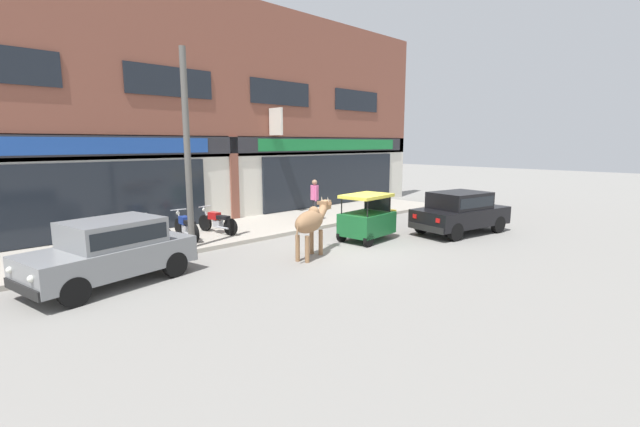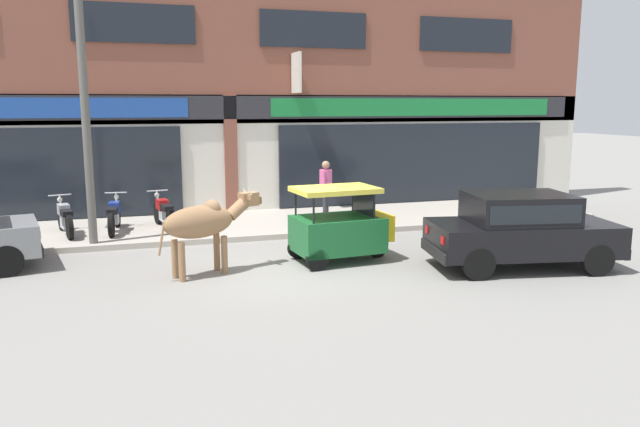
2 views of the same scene
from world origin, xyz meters
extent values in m
plane|color=gray|center=(0.00, 0.00, 0.00)|extent=(90.00, 90.00, 0.00)
cube|color=#A8A093|center=(0.00, 3.98, 0.07)|extent=(19.00, 3.56, 0.13)
cube|color=brown|center=(0.00, 6.03, 5.66)|extent=(23.00, 0.55, 6.09)
cube|color=silver|center=(0.00, 6.03, 1.70)|extent=(23.00, 0.55, 3.40)
cube|color=#28282D|center=(0.00, 5.72, 3.05)|extent=(22.08, 0.08, 0.64)
cube|color=black|center=(-5.75, 5.71, 1.35)|extent=(8.74, 0.10, 2.40)
cube|color=#1E479E|center=(-5.75, 5.69, 3.05)|extent=(9.20, 0.05, 0.52)
cube|color=brown|center=(0.00, 5.74, 1.70)|extent=(0.36, 0.12, 3.40)
cube|color=black|center=(5.75, 5.71, 1.35)|extent=(8.74, 0.10, 2.40)
cube|color=#197A38|center=(5.75, 5.69, 3.05)|extent=(9.20, 0.05, 0.52)
cube|color=black|center=(-2.44, 5.73, 5.22)|extent=(3.13, 0.06, 1.00)
cube|color=black|center=(2.44, 5.73, 5.22)|extent=(3.13, 0.06, 1.00)
cube|color=black|center=(7.33, 5.73, 5.22)|extent=(3.13, 0.06, 1.00)
cube|color=silver|center=(1.81, 5.31, 4.00)|extent=(0.08, 0.80, 1.10)
ellipsoid|color=#936B47|center=(-1.61, -0.39, 1.02)|extent=(1.49, 0.99, 0.60)
sphere|color=#936B47|center=(-1.35, -0.29, 1.25)|extent=(0.32, 0.32, 0.32)
cylinder|color=#936B47|center=(-1.26, -0.10, 0.36)|extent=(0.12, 0.12, 0.72)
cylinder|color=#936B47|center=(-1.15, -0.37, 0.36)|extent=(0.12, 0.12, 0.72)
cylinder|color=#936B47|center=(-2.06, -0.42, 0.36)|extent=(0.12, 0.12, 0.72)
cylinder|color=#936B47|center=(-1.96, -0.68, 0.36)|extent=(0.12, 0.12, 0.72)
cylinder|color=#936B47|center=(-0.84, -0.09, 1.17)|extent=(0.52, 0.39, 0.43)
cube|color=#936B47|center=(-0.60, 0.00, 1.34)|extent=(0.42, 0.34, 0.26)
cube|color=brown|center=(-0.43, 0.07, 1.30)|extent=(0.19, 0.20, 0.14)
cone|color=beige|center=(-0.68, 0.08, 1.52)|extent=(0.13, 0.09, 0.19)
cone|color=beige|center=(-0.60, -0.11, 1.52)|extent=(0.13, 0.09, 0.19)
cube|color=#936B47|center=(-0.73, 0.12, 1.40)|extent=(0.09, 0.14, 0.10)
cube|color=#936B47|center=(-0.62, -0.18, 1.40)|extent=(0.09, 0.14, 0.10)
cylinder|color=#936B47|center=(-2.30, -0.66, 0.80)|extent=(0.17, 0.10, 0.60)
cylinder|color=black|center=(5.69, -1.16, 0.30)|extent=(0.62, 0.28, 0.60)
cylinder|color=black|center=(5.43, -2.58, 0.30)|extent=(0.62, 0.28, 0.60)
cylinder|color=black|center=(3.42, -0.75, 0.30)|extent=(0.62, 0.28, 0.60)
cylinder|color=black|center=(3.17, -2.17, 0.30)|extent=(0.62, 0.28, 0.60)
cube|color=black|center=(4.43, -1.67, 0.60)|extent=(3.73, 2.20, 0.60)
cube|color=black|center=(4.33, -1.65, 1.18)|extent=(2.13, 1.75, 0.56)
cube|color=black|center=(4.33, -1.65, 1.18)|extent=(1.98, 1.75, 0.35)
cube|color=black|center=(6.13, -1.97, 0.38)|extent=(0.39, 1.52, 0.20)
cube|color=black|center=(2.73, -1.36, 0.38)|extent=(0.39, 1.52, 0.20)
sphere|color=silver|center=(6.24, -1.51, 0.68)|extent=(0.14, 0.14, 0.14)
sphere|color=silver|center=(6.07, -2.45, 0.68)|extent=(0.14, 0.14, 0.14)
cube|color=red|center=(2.79, -0.87, 0.70)|extent=(0.06, 0.16, 0.14)
cube|color=red|center=(2.61, -1.84, 0.70)|extent=(0.06, 0.16, 0.14)
cylinder|color=black|center=(-5.03, 0.61, 0.30)|extent=(0.62, 0.29, 0.60)
cylinder|color=black|center=(-5.30, 2.02, 0.30)|extent=(0.62, 0.29, 0.60)
cube|color=black|center=(-4.59, 1.42, 0.38)|extent=(0.41, 1.52, 0.20)
cube|color=red|center=(-4.47, 0.94, 0.70)|extent=(0.06, 0.16, 0.14)
cube|color=red|center=(-4.66, 1.91, 0.70)|extent=(0.06, 0.16, 0.14)
cylinder|color=black|center=(2.07, -0.05, 0.22)|extent=(0.45, 0.16, 0.44)
cylinder|color=black|center=(0.48, 0.33, 0.22)|extent=(0.45, 0.16, 0.44)
cylinder|color=black|center=(0.57, -0.71, 0.22)|extent=(0.45, 0.16, 0.44)
cube|color=#19602D|center=(1.17, -0.13, 0.57)|extent=(1.81, 1.31, 0.70)
cube|color=yellow|center=(2.07, -0.05, 0.67)|extent=(0.44, 0.90, 0.52)
cylinder|color=black|center=(1.70, 0.41, 1.19)|extent=(0.04, 0.04, 0.55)
cylinder|color=black|center=(1.78, -0.57, 1.19)|extent=(0.04, 0.04, 0.55)
cylinder|color=black|center=(0.42, 0.30, 1.19)|extent=(0.04, 0.04, 0.55)
cylinder|color=black|center=(0.51, -0.69, 1.19)|extent=(0.04, 0.04, 0.55)
cube|color=#DBCC42|center=(1.12, -0.14, 1.47)|extent=(1.71, 1.24, 0.10)
cube|color=black|center=(1.74, -0.08, 1.19)|extent=(0.11, 0.93, 0.50)
cylinder|color=black|center=(-4.40, 4.26, 0.41)|extent=(0.22, 0.57, 0.56)
cylinder|color=black|center=(-4.12, 3.04, 0.41)|extent=(0.22, 0.57, 0.56)
cube|color=#B2B5BA|center=(-4.25, 3.63, 0.45)|extent=(0.27, 0.36, 0.24)
cube|color=#A8AAB2|center=(-4.29, 3.79, 0.71)|extent=(0.32, 0.44, 0.24)
cube|color=black|center=(-4.20, 3.40, 0.69)|extent=(0.33, 0.56, 0.12)
cylinder|color=#B2B5BA|center=(-4.38, 4.20, 0.71)|extent=(0.10, 0.27, 0.59)
cylinder|color=#B2B5BA|center=(-4.39, 4.24, 0.99)|extent=(0.51, 0.15, 0.03)
sphere|color=silver|center=(-4.41, 4.30, 0.87)|extent=(0.12, 0.12, 0.12)
cylinder|color=#B2B5BA|center=(-4.28, 3.26, 0.37)|extent=(0.17, 0.48, 0.06)
cylinder|color=black|center=(-3.11, 4.29, 0.41)|extent=(0.15, 0.57, 0.56)
cylinder|color=black|center=(-3.23, 3.04, 0.41)|extent=(0.15, 0.57, 0.56)
cube|color=#B2B5BA|center=(-3.17, 3.65, 0.45)|extent=(0.23, 0.34, 0.24)
cube|color=navy|center=(-3.15, 3.80, 0.71)|extent=(0.28, 0.42, 0.24)
cube|color=black|center=(-3.19, 3.41, 0.69)|extent=(0.27, 0.54, 0.12)
cylinder|color=#B2B5BA|center=(-3.11, 4.23, 0.71)|extent=(0.07, 0.27, 0.59)
cylinder|color=#B2B5BA|center=(-3.11, 4.27, 0.99)|extent=(0.52, 0.08, 0.03)
sphere|color=silver|center=(-3.10, 4.33, 0.87)|extent=(0.12, 0.12, 0.12)
cylinder|color=#B2B5BA|center=(-3.31, 3.30, 0.37)|extent=(0.11, 0.48, 0.06)
cylinder|color=black|center=(-2.12, 4.36, 0.41)|extent=(0.20, 0.57, 0.56)
cylinder|color=black|center=(-1.88, 3.13, 0.41)|extent=(0.20, 0.57, 0.56)
cube|color=#B2B5BA|center=(-2.00, 3.72, 0.45)|extent=(0.26, 0.35, 0.24)
cube|color=red|center=(-2.03, 3.88, 0.71)|extent=(0.31, 0.44, 0.24)
cube|color=black|center=(-1.95, 3.49, 0.69)|extent=(0.31, 0.55, 0.12)
cylinder|color=#B2B5BA|center=(-2.11, 4.30, 0.71)|extent=(0.09, 0.27, 0.59)
cylinder|color=#B2B5BA|center=(-2.12, 4.34, 0.99)|extent=(0.52, 0.13, 0.03)
sphere|color=silver|center=(-2.13, 4.39, 0.87)|extent=(0.12, 0.12, 0.12)
cylinder|color=#B2B5BA|center=(-2.04, 3.35, 0.37)|extent=(0.15, 0.48, 0.06)
cylinder|color=#2D2D33|center=(1.95, 3.12, 0.54)|extent=(0.11, 0.11, 0.82)
cylinder|color=#2D2D33|center=(2.04, 3.28, 0.54)|extent=(0.11, 0.11, 0.82)
cylinder|color=#DB5B93|center=(1.99, 3.20, 1.23)|extent=(0.32, 0.32, 0.56)
cylinder|color=#DB5B93|center=(1.89, 3.02, 1.20)|extent=(0.08, 0.08, 0.56)
cylinder|color=#DB5B93|center=(2.10, 3.38, 1.20)|extent=(0.08, 0.08, 0.56)
sphere|color=tan|center=(1.99, 3.20, 1.63)|extent=(0.20, 0.20, 0.20)
cylinder|color=#595651|center=(-3.60, 2.50, 2.93)|extent=(0.18, 0.18, 5.60)
camera|label=1|loc=(-9.37, -8.80, 3.14)|focal=24.00mm
camera|label=2|loc=(-2.81, -11.76, 3.16)|focal=35.00mm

